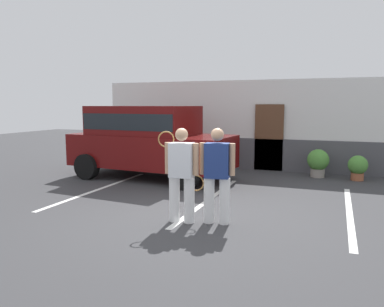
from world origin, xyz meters
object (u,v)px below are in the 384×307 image
at_px(tennis_player_man, 181,173).
at_px(tennis_player_woman, 217,175).
at_px(potted_plant_by_porch, 318,162).
at_px(potted_plant_secondary, 358,167).
at_px(parked_suv, 148,138).

relative_size(tennis_player_man, tennis_player_woman, 1.00).
relative_size(tennis_player_woman, potted_plant_by_porch, 2.08).
bearing_deg(tennis_player_woman, potted_plant_secondary, -123.62).
relative_size(parked_suv, tennis_player_man, 2.82).
distance_m(parked_suv, tennis_player_man, 4.29).
xyz_separation_m(tennis_player_man, potted_plant_by_porch, (2.07, 5.32, -0.43)).
bearing_deg(potted_plant_by_porch, parked_suv, -158.05).
bearing_deg(potted_plant_by_porch, potted_plant_secondary, -5.51).
distance_m(tennis_player_woman, potted_plant_by_porch, 5.39).
xyz_separation_m(tennis_player_man, tennis_player_woman, (0.60, 0.15, -0.01)).
xyz_separation_m(tennis_player_man, potted_plant_secondary, (3.12, 5.22, -0.50)).
height_order(tennis_player_man, potted_plant_by_porch, tennis_player_man).
relative_size(tennis_player_woman, potted_plant_secondary, 2.43).
xyz_separation_m(parked_suv, potted_plant_secondary, (5.59, 1.73, -0.76)).
distance_m(tennis_player_woman, potted_plant_secondary, 5.68).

